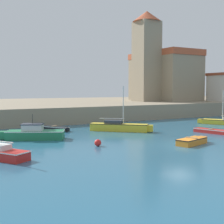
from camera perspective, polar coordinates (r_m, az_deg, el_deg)
The scene contains 9 objects.
ground_plane at distance 26.57m, azimuth 12.17°, elevation -6.00°, with size 200.00×200.00×0.00m, color #28607F.
quay_seawall at distance 60.21m, azimuth -12.57°, elevation 0.80°, with size 120.00×40.00×2.27m, color gray.
dinghy_red_0 at distance 34.69m, azimuth 17.84°, elevation -3.32°, with size 1.96×4.22×0.50m.
dinghy_orange_1 at distance 27.29m, azimuth 14.50°, elevation -5.14°, with size 3.79×2.04×0.62m.
sailboat_yellow_3 at distance 34.58m, azimuth 1.39°, elevation -2.69°, with size 5.77×5.48×4.99m.
dinghy_black_6 at distance 35.66m, azimuth -10.63°, elevation -2.92°, with size 2.66×4.02×0.57m.
motorboat_green_7 at distance 29.95m, azimuth -14.18°, elevation -3.82°, with size 6.00×3.99×2.36m.
mooring_buoy at distance 25.66m, azimuth -2.60°, elevation -5.64°, with size 0.56×0.56×0.56m, color red.
church at distance 64.88m, azimuth 8.90°, elevation 7.27°, with size 12.95×15.17×17.08m.
Camera 1 is at (-17.40, -19.52, 4.71)m, focal length 50.00 mm.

